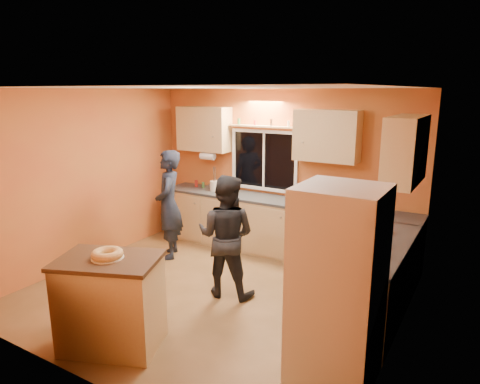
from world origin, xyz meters
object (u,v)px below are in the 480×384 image
Objects in this scene: person_left at (169,205)px; person_right at (331,253)px; refrigerator at (337,287)px; island at (111,302)px; person_center at (226,236)px.

person_left is 1.05× the size of person_right.
refrigerator is 1.12× the size of person_right.
refrigerator is 1.54× the size of island.
island is at bearing 64.80° from person_center.
person_right is at bearing 171.32° from person_center.
refrigerator reaches higher than island.
person_right reaches higher than person_center.
island is 0.73× the size of person_right.
island is 1.65m from person_center.
person_center is (-1.73, 0.90, -0.12)m from refrigerator.
person_left reaches higher than person_right.
person_left is at bearing 154.33° from refrigerator.
person_left reaches higher than island.
person_left is 1.60m from person_center.
person_center is 0.97× the size of person_right.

